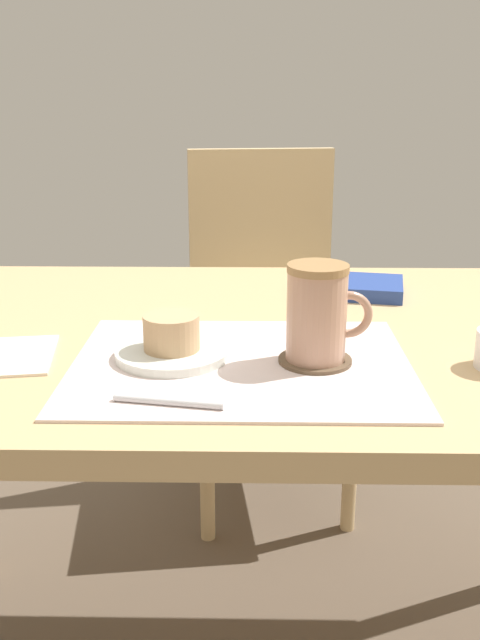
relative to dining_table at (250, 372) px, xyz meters
name	(u,v)px	position (x,y,z in m)	size (l,w,h in m)	color
dining_table	(250,372)	(0.00, 0.00, 0.00)	(1.35, 0.78, 0.72)	tan
wooden_chair	(265,316)	(0.04, 0.77, -0.15)	(0.47, 0.47, 0.92)	#D1B27F
placemat	(239,364)	(-0.01, -0.15, 0.07)	(0.44, 0.35, 0.00)	silver
pastry_plate	(170,353)	(-0.11, -0.14, 0.08)	(0.15, 0.15, 0.01)	silver
pastry	(170,332)	(-0.11, -0.14, 0.11)	(0.08, 0.08, 0.05)	tan
coffee_coaster	(313,360)	(0.08, -0.15, 0.08)	(0.10, 0.10, 0.01)	brown
coffee_mug	(317,312)	(0.09, -0.15, 0.15)	(0.11, 0.08, 0.13)	tan
teaspoon	(166,402)	(-0.10, -0.29, 0.08)	(0.01, 0.01, 0.13)	silver
small_book	(350,287)	(0.18, 0.20, 0.08)	(0.18, 0.12, 0.02)	navy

